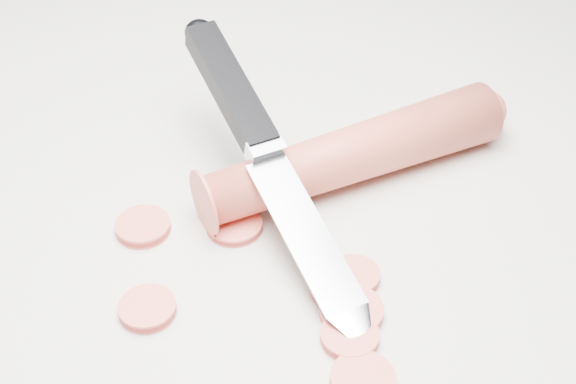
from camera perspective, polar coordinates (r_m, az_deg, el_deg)
The scene contains 11 objects.
ground at distance 0.48m, azimuth 2.64°, elevation -3.84°, with size 2.40×2.40×0.00m, color beige.
carrot at distance 0.52m, azimuth 4.67°, elevation 2.71°, with size 0.04×0.04×0.21m, color #C74332.
carrot_slice_0 at distance 0.45m, azimuth -9.97°, elevation -8.17°, with size 0.03×0.03×0.01m, color #E65745.
carrot_slice_1 at distance 0.46m, azimuth 4.74°, elevation -5.98°, with size 0.03×0.03×0.01m, color #E65745.
carrot_slice_2 at distance 0.43m, azimuth 4.41°, elevation -10.19°, with size 0.03×0.03×0.01m, color #E65745.
carrot_slice_3 at distance 0.45m, azimuth 3.37°, elevation -6.92°, with size 0.03×0.03×0.01m, color #E65745.
carrot_slice_4 at distance 0.44m, azimuth 4.53°, elevation -8.46°, with size 0.04×0.04×0.01m, color #E65745.
carrot_slice_5 at distance 0.49m, azimuth -3.83°, elevation -2.36°, with size 0.03×0.03×0.01m, color #E65745.
carrot_slice_6 at distance 0.42m, azimuth 5.34°, elevation -13.14°, with size 0.03×0.03×0.01m, color #E65745.
carrot_slice_7 at distance 0.50m, azimuth -10.27°, elevation -2.44°, with size 0.03×0.03×0.01m, color #E65745.
kitchen_knife at distance 0.47m, azimuth -0.88°, elevation 1.86°, with size 0.22×0.16×0.08m, color silver, non-canonical shape.
Camera 1 is at (0.15, -0.31, 0.34)m, focal length 50.00 mm.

